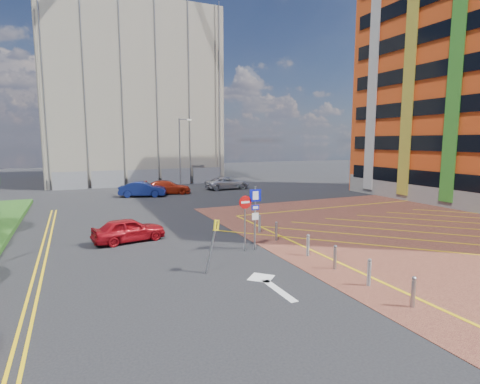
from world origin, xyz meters
TOP-DOWN VIEW (x-y plane):
  - ground at (0.00, 0.00)m, footprint 140.00×140.00m
  - forecourt at (14.00, 0.00)m, footprint 26.00×26.00m
  - lamp_back at (4.08, 28.00)m, footprint 1.53×0.16m
  - sign_cluster at (0.30, 0.98)m, footprint 1.17×0.12m
  - warning_sign at (-2.53, -1.28)m, footprint 0.72×0.41m
  - bollard_row at (2.30, -1.67)m, footprint 0.14×11.14m
  - construction_building at (0.00, 40.00)m, footprint 21.20×19.20m
  - construction_fence at (1.00, 30.00)m, footprint 21.60×0.06m
  - car_red_left at (-5.04, 5.14)m, footprint 4.04×2.22m
  - car_blue_back at (-1.55, 21.45)m, footprint 4.67×2.86m
  - car_red_back at (1.09, 22.37)m, footprint 5.08×3.07m
  - car_silver_back at (8.15, 23.40)m, footprint 5.02×2.44m

SIDE VIEW (x-z plane):
  - ground at x=0.00m, z-range 0.00..0.00m
  - forecourt at x=14.00m, z-range 0.00..0.02m
  - bollard_row at x=2.30m, z-range 0.02..0.92m
  - car_red_left at x=-5.04m, z-range 0.00..1.30m
  - car_silver_back at x=8.15m, z-range 0.00..1.38m
  - car_red_back at x=1.09m, z-range 0.00..1.38m
  - car_blue_back at x=-1.55m, z-range 0.00..1.45m
  - construction_fence at x=1.00m, z-range 0.00..2.00m
  - warning_sign at x=-2.53m, z-range 0.30..2.55m
  - sign_cluster at x=0.30m, z-range 0.35..3.55m
  - lamp_back at x=4.08m, z-range 0.36..8.36m
  - construction_building at x=0.00m, z-range 0.00..22.00m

